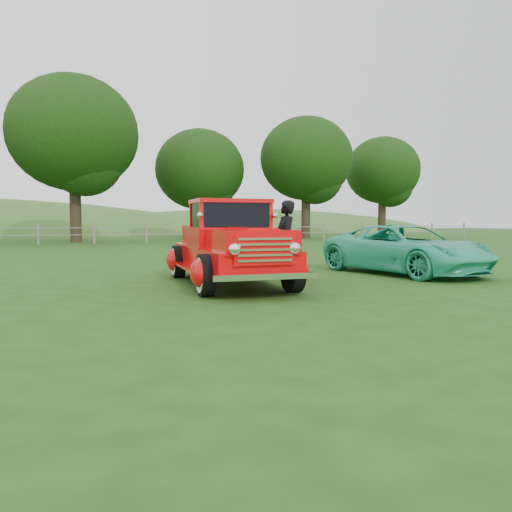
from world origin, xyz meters
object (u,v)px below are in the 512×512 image
object	(u,v)px
teal_sedan	(405,249)
man	(285,240)
tree_mid_east	(306,159)
red_pickup	(229,247)
tree_near_east	(200,170)
tree_near_west	(74,134)
tree_far_east	(383,171)

from	to	relation	value
teal_sedan	man	bearing A→B (deg)	169.10
tree_mid_east	red_pickup	xyz separation A→B (m)	(-13.94, -25.55, -5.38)
red_pickup	man	distance (m)	1.58
tree_near_east	man	bearing A→B (deg)	-99.33
tree_near_west	tree_far_east	world-z (taller)	tree_near_west
tree_near_west	tree_mid_east	size ratio (longest dim) A/B	1.10
tree_near_west	red_pickup	world-z (taller)	tree_near_west
tree_mid_east	teal_sedan	xyz separation A→B (m)	(-9.14, -25.03, -5.55)
tree_near_west	man	size ratio (longest dim) A/B	5.76
tree_far_east	tree_mid_east	bearing A→B (deg)	-161.57
tree_far_east	tree_near_west	bearing A→B (deg)	-169.11
tree_near_east	teal_sedan	distance (m)	27.45
tree_near_east	red_pickup	world-z (taller)	tree_near_east
red_pickup	tree_far_east	bearing A→B (deg)	53.16
teal_sedan	tree_mid_east	bearing A→B (deg)	58.66
tree_near_west	tree_mid_east	xyz separation A→B (m)	(17.00, 2.00, -0.62)
man	tree_far_east	bearing A→B (deg)	-166.71
tree_near_east	teal_sedan	world-z (taller)	tree_near_east
tree_far_east	red_pickup	world-z (taller)	tree_far_east
tree_near_west	man	distance (m)	24.23
tree_near_east	red_pickup	bearing A→B (deg)	-102.16
tree_mid_east	teal_sedan	bearing A→B (deg)	-110.05
tree_mid_east	red_pickup	bearing A→B (deg)	-118.61
red_pickup	tree_near_west	bearing A→B (deg)	99.35
man	tree_near_west	bearing A→B (deg)	-118.14
tree_near_west	teal_sedan	size ratio (longest dim) A/B	2.32
tree_far_east	man	distance (m)	35.65
tree_far_east	red_pickup	size ratio (longest dim) A/B	1.76
red_pickup	teal_sedan	world-z (taller)	red_pickup
tree_near_west	tree_mid_east	distance (m)	17.13
tree_far_east	red_pickup	bearing A→B (deg)	-128.78
tree_near_west	teal_sedan	xyz separation A→B (m)	(7.86, -23.03, -6.17)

